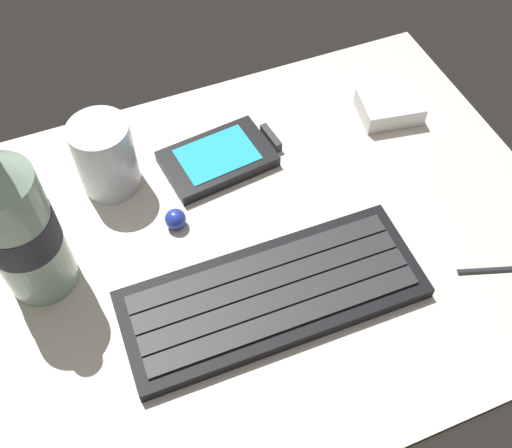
# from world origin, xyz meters

# --- Properties ---
(ground_plane) EXTENTS (0.64, 0.48, 0.03)m
(ground_plane) POSITION_xyz_m (0.00, -0.00, -0.01)
(ground_plane) COLOR beige
(keyboard) EXTENTS (0.29, 0.11, 0.02)m
(keyboard) POSITION_xyz_m (-0.01, -0.07, 0.01)
(keyboard) COLOR black
(keyboard) RESTS_ON ground_plane
(handheld_device) EXTENTS (0.13, 0.09, 0.02)m
(handheld_device) POSITION_xyz_m (0.01, 0.12, 0.01)
(handheld_device) COLOR black
(handheld_device) RESTS_ON ground_plane
(juice_cup) EXTENTS (0.06, 0.06, 0.09)m
(juice_cup) POSITION_xyz_m (-0.12, 0.13, 0.04)
(juice_cup) COLOR silver
(juice_cup) RESTS_ON ground_plane
(water_bottle) EXTENTS (0.07, 0.07, 0.21)m
(water_bottle) POSITION_xyz_m (-0.21, 0.04, 0.09)
(water_bottle) COLOR #9EC1A8
(water_bottle) RESTS_ON ground_plane
(charger_block) EXTENTS (0.08, 0.07, 0.02)m
(charger_block) POSITION_xyz_m (0.22, 0.11, 0.01)
(charger_block) COLOR white
(charger_block) RESTS_ON ground_plane
(trackball_mouse) EXTENTS (0.02, 0.02, 0.02)m
(trackball_mouse) POSITION_xyz_m (-0.07, 0.05, 0.01)
(trackball_mouse) COLOR #2338B2
(trackball_mouse) RESTS_ON ground_plane
(stylus_pen) EXTENTS (0.09, 0.04, 0.01)m
(stylus_pen) POSITION_xyz_m (0.22, -0.13, 0.00)
(stylus_pen) COLOR #26262B
(stylus_pen) RESTS_ON ground_plane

